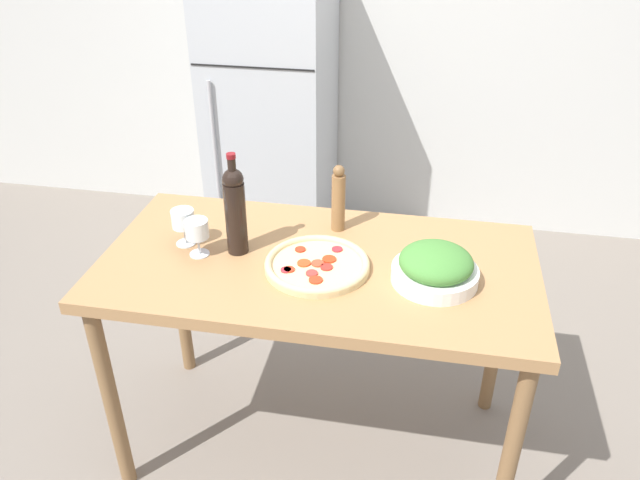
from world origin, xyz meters
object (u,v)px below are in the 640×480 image
object	(u,v)px
refrigerator	(272,113)
wine_bottle	(235,209)
homemade_pizza	(317,265)
wine_glass_far	(183,220)
pepper_mill	(338,199)
salad_bowl	(435,267)
wine_glass_near	(197,231)

from	to	relation	value
refrigerator	wine_bottle	world-z (taller)	refrigerator
wine_bottle	homemade_pizza	size ratio (longest dim) A/B	1.04
wine_glass_far	homemade_pizza	distance (m)	0.50
pepper_mill	homemade_pizza	size ratio (longest dim) A/B	0.73
salad_bowl	wine_glass_near	bearing A→B (deg)	178.95
refrigerator	wine_bottle	size ratio (longest dim) A/B	4.47
wine_bottle	wine_glass_far	size ratio (longest dim) A/B	2.73
wine_glass_far	homemade_pizza	bearing A→B (deg)	-8.07
refrigerator	salad_bowl	xyz separation A→B (m)	(0.97, -1.65, 0.12)
wine_glass_near	salad_bowl	distance (m)	0.81
refrigerator	homemade_pizza	bearing A→B (deg)	-70.60
refrigerator	wine_glass_far	size ratio (longest dim) A/B	12.21
wine_glass_near	pepper_mill	bearing A→B (deg)	30.70
salad_bowl	homemade_pizza	xyz separation A→B (m)	(-0.39, 0.00, -0.04)
refrigerator	wine_glass_near	size ratio (longest dim) A/B	12.21
refrigerator	pepper_mill	world-z (taller)	refrigerator
wine_bottle	wine_glass_far	xyz separation A→B (m)	(-0.20, 0.01, -0.07)
wine_glass_far	wine_bottle	bearing A→B (deg)	-3.37
wine_bottle	pepper_mill	xyz separation A→B (m)	(0.32, 0.22, -0.04)
wine_bottle	homemade_pizza	world-z (taller)	wine_bottle
wine_glass_near	wine_bottle	bearing A→B (deg)	20.58
refrigerator	wine_glass_far	bearing A→B (deg)	-86.84
wine_glass_near	homemade_pizza	bearing A→B (deg)	-1.46
wine_bottle	wine_glass_near	world-z (taller)	wine_bottle
wine_bottle	salad_bowl	size ratio (longest dim) A/B	1.31
pepper_mill	homemade_pizza	xyz separation A→B (m)	(-0.03, -0.28, -0.11)
wine_bottle	wine_glass_far	bearing A→B (deg)	176.63
wine_glass_near	pepper_mill	distance (m)	0.52
wine_bottle	salad_bowl	world-z (taller)	wine_bottle
wine_glass_near	homemade_pizza	distance (m)	0.43
wine_glass_far	pepper_mill	distance (m)	0.56
refrigerator	wine_glass_near	world-z (taller)	refrigerator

